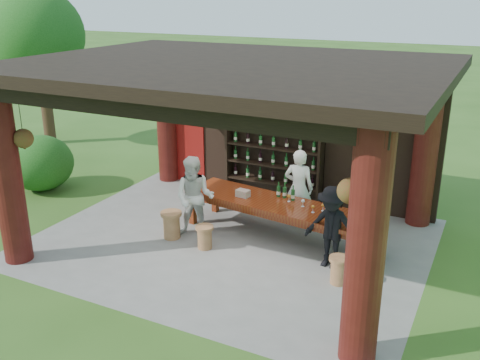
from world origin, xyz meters
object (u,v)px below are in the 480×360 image
at_px(stool_far_left, 172,224).
at_px(stool_near_left, 205,237).
at_px(stool_near_right, 339,269).
at_px(tasting_table, 277,208).
at_px(host, 299,188).
at_px(napkin_basket, 243,193).
at_px(guest_woman, 195,198).
at_px(wine_shelf, 273,157).
at_px(guest_man, 331,227).

bearing_deg(stool_far_left, stool_near_left, -7.28).
xyz_separation_m(stool_near_left, stool_near_right, (2.67, -0.12, 0.01)).
height_order(tasting_table, host, host).
distance_m(stool_near_left, napkin_basket, 1.23).
height_order(tasting_table, stool_near_left, tasting_table).
distance_m(stool_near_right, guest_woman, 3.20).
bearing_deg(guest_woman, wine_shelf, 61.34).
height_order(stool_far_left, napkin_basket, napkin_basket).
bearing_deg(tasting_table, guest_man, -27.50).
bearing_deg(stool_far_left, wine_shelf, 71.30).
bearing_deg(stool_near_right, host, 127.32).
bearing_deg(stool_near_left, wine_shelf, 87.18).
xyz_separation_m(wine_shelf, guest_woman, (-0.58, -2.56, -0.21)).
bearing_deg(napkin_basket, guest_woman, -138.19).
relative_size(stool_near_right, guest_woman, 0.29).
bearing_deg(host, wine_shelf, -53.61).
height_order(stool_far_left, guest_woman, guest_woman).
distance_m(stool_near_left, host, 2.25).
distance_m(stool_near_right, host, 2.49).
bearing_deg(napkin_basket, guest_man, -17.95).
height_order(stool_near_right, napkin_basket, napkin_basket).
height_order(wine_shelf, stool_near_left, wine_shelf).
distance_m(wine_shelf, tasting_table, 2.13).
xyz_separation_m(wine_shelf, stool_far_left, (-0.96, -2.84, -0.75)).
bearing_deg(stool_far_left, host, 39.95).
bearing_deg(guest_woman, guest_man, -16.17).
bearing_deg(host, guest_man, 122.43).
relative_size(stool_near_left, host, 0.28).
bearing_deg(stool_near_right, guest_woman, 170.70).
height_order(stool_near_right, host, host).
bearing_deg(guest_man, napkin_basket, 169.24).
xyz_separation_m(wine_shelf, tasting_table, (0.90, -1.89, -0.40)).
relative_size(guest_man, napkin_basket, 5.82).
relative_size(stool_far_left, napkin_basket, 2.14).
xyz_separation_m(tasting_table, host, (0.16, 0.74, 0.19)).
relative_size(tasting_table, stool_far_left, 7.16).
relative_size(wine_shelf, host, 1.42).
bearing_deg(stool_far_left, guest_woman, 36.17).
xyz_separation_m(stool_near_right, host, (-1.47, 1.92, 0.57)).
height_order(guest_man, napkin_basket, guest_man).
distance_m(stool_near_left, stool_far_left, 0.83).
distance_m(stool_far_left, host, 2.70).
distance_m(tasting_table, stool_far_left, 2.12).
height_order(tasting_table, stool_near_right, tasting_table).
bearing_deg(stool_near_right, tasting_table, 144.08).
relative_size(wine_shelf, guest_woman, 1.42).
xyz_separation_m(wine_shelf, napkin_basket, (0.15, -1.91, -0.22)).
height_order(tasting_table, guest_woman, guest_woman).
relative_size(wine_shelf, tasting_table, 0.59).
distance_m(wine_shelf, host, 1.58).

